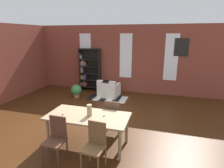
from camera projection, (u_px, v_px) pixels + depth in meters
ground_plane at (98, 128)px, 5.28m from camera, size 10.81×10.81×0.00m
back_wall_brick at (126, 59)px, 8.35m from camera, size 9.31×0.12×3.00m
window_pane_0 at (86, 55)px, 8.76m from camera, size 0.55×0.02×1.95m
window_pane_1 at (126, 56)px, 8.24m from camera, size 0.55×0.02×1.95m
window_pane_2 at (171, 58)px, 7.72m from camera, size 0.55×0.02×1.95m
dining_table at (88, 119)px, 4.32m from camera, size 1.92×0.91×0.77m
vase_on_table at (89, 110)px, 4.25m from camera, size 0.12×0.12×0.27m
tealight_candle_0 at (104, 115)px, 4.26m from camera, size 0.04×0.04×0.03m
tealight_candle_1 at (63, 114)px, 4.33m from camera, size 0.04×0.04×0.05m
dining_chair_near_left at (56, 137)px, 3.85m from camera, size 0.40×0.40×0.95m
dining_chair_near_right at (95, 144)px, 3.61m from camera, size 0.43×0.43×0.95m
dining_chair_far_right at (113, 116)px, 4.88m from camera, size 0.42×0.42×0.95m
bookshelf_tall at (89, 70)px, 8.72m from camera, size 0.99×0.31×1.96m
armchair_white at (109, 90)px, 7.92m from camera, size 0.86×0.86×0.75m
potted_plant_by_shelf at (76, 90)px, 7.79m from camera, size 0.45×0.45×0.55m
striped_rug at (107, 98)px, 7.74m from camera, size 1.62×0.86×0.01m
framed_picture at (181, 47)px, 7.51m from camera, size 0.56×0.03×0.72m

